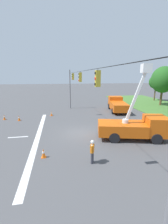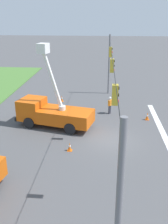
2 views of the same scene
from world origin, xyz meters
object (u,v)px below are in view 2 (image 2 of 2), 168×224
traffic_cone_mid_left (70,147)px  traffic_cone_foreground_left (62,99)px  road_worker (110,104)px  traffic_cone_mid_right (147,116)px  utility_truck_bucket_lift (52,112)px

traffic_cone_mid_left → traffic_cone_foreground_left: bearing=12.0°
road_worker → traffic_cone_foreground_left: bearing=57.9°
traffic_cone_mid_left → traffic_cone_mid_right: traffic_cone_mid_right is taller
road_worker → utility_truck_bucket_lift: bearing=123.7°
utility_truck_bucket_lift → traffic_cone_mid_left: size_ratio=10.91×
road_worker → traffic_cone_mid_left: size_ratio=2.67×
road_worker → traffic_cone_mid_right: bearing=-111.3°
road_worker → traffic_cone_mid_right: 3.85m
utility_truck_bucket_lift → traffic_cone_mid_left: 5.04m
road_worker → traffic_cone_mid_left: (-7.89, 3.02, -0.68)m
utility_truck_bucket_lift → road_worker: utility_truck_bucket_lift is taller
traffic_cone_foreground_left → utility_truck_bucket_lift: bearing=-178.1°
road_worker → traffic_cone_mid_left: bearing=159.0°
traffic_cone_mid_left → road_worker: bearing=-21.0°
utility_truck_bucket_lift → traffic_cone_mid_right: bearing=-76.6°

